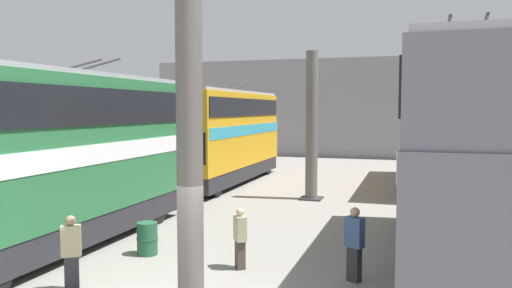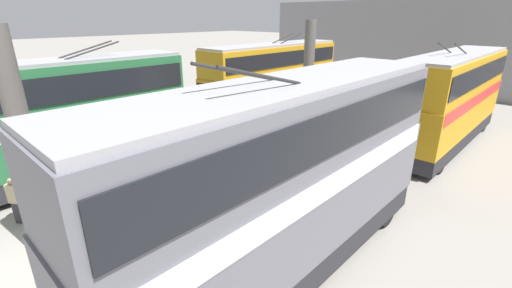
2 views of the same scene
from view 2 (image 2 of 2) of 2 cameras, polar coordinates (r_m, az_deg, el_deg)
name	(u,v)px [view 2 (image 2 of 2)]	position (r m, az deg, el deg)	size (l,w,h in m)	color
ground_plane	(24,271)	(12.20, -34.25, -17.06)	(240.00, 240.00, 0.00)	gray
depot_back_wall	(435,47)	(35.71, 27.73, 14.08)	(0.50, 36.00, 8.23)	gray
support_column_near	(28,160)	(10.89, -33.70, -2.18)	(0.97, 0.97, 6.59)	#605B56
support_column_far	(307,90)	(18.08, 8.56, 8.94)	(0.97, 0.97, 6.59)	#605B56
bus_left_near	(290,171)	(8.71, 5.61, -4.58)	(10.97, 2.54, 5.98)	black
bus_left_far	(452,94)	(21.14, 29.81, 7.19)	(11.43, 2.54, 5.60)	black
bus_right_mid	(69,113)	(16.61, -28.77, 4.61)	(10.22, 2.54, 5.73)	black
bus_right_far	(273,76)	(24.09, 2.90, 11.23)	(11.37, 2.54, 5.63)	black
person_by_left_row	(179,238)	(10.11, -12.68, -15.06)	(0.41, 0.48, 1.76)	#2D2D33
person_by_right_row	(16,199)	(14.32, -35.14, -7.54)	(0.43, 0.48, 1.70)	#2D2D33
person_aisle_midway	(132,205)	(12.36, -20.03, -9.46)	(0.48, 0.44, 1.56)	#473D33
oil_drum	(106,184)	(15.02, -23.68, -6.06)	(0.59, 0.59, 0.90)	#235638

